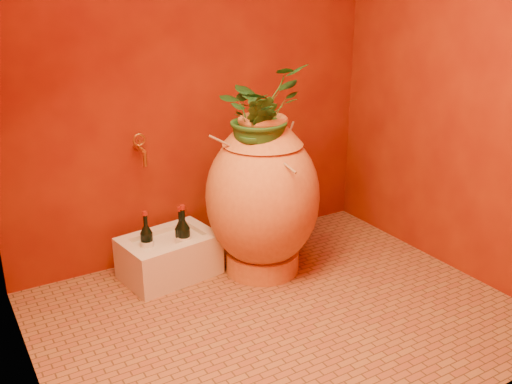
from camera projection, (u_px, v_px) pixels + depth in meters
floor at (280, 315)px, 3.12m from camera, size 2.50×2.50×0.00m
wall_back at (194, 62)px, 3.49m from camera, size 2.50×0.02×2.50m
wall_right at (465, 67)px, 3.28m from camera, size 0.02×2.00×2.50m
amphora at (263, 197)px, 3.44m from camera, size 0.84×0.84×0.99m
stone_basin at (169, 257)px, 3.49m from camera, size 0.60×0.45×0.26m
wine_bottle_a at (147, 243)px, 3.38m from camera, size 0.08×0.08×0.31m
wine_bottle_b at (184, 239)px, 3.42m from camera, size 0.08×0.08×0.33m
wine_bottle_c at (181, 239)px, 3.43m from camera, size 0.08×0.08×0.32m
wall_tap at (141, 148)px, 3.38m from camera, size 0.08×0.17×0.18m
plant_main at (260, 113)px, 3.23m from camera, size 0.61×0.56×0.55m
plant_side at (257, 130)px, 3.17m from camera, size 0.28×0.28×0.40m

